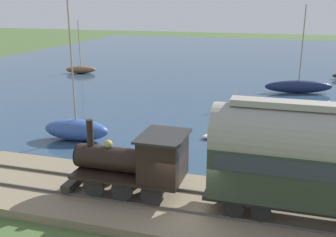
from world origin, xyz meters
The scene contains 9 objects.
ground_plane centered at (0.00, 0.00, 0.00)m, with size 200.00×200.00×0.00m, color #476033.
harbor_water centered at (43.74, 0.00, 0.00)m, with size 80.00×80.00×0.01m.
rail_embankment centered at (0.68, 0.00, 0.19)m, with size 5.54×56.00×0.49m.
steam_locomotive centered at (0.68, 2.33, 2.05)m, with size 2.39×5.36×3.16m.
passenger_coach centered at (0.68, -4.74, 3.00)m, with size 2.38×8.26×4.58m.
sailboat_blue centered at (7.25, 9.15, 0.73)m, with size 1.91×4.40×9.48m.
sailboat_brown centered at (29.37, 20.86, 0.50)m, with size 2.24×3.86×6.39m.
sailboat_navy centered at (25.49, -4.78, 0.66)m, with size 2.64×6.55×8.30m.
rowboat_off_pier centered at (10.12, 0.60, 0.16)m, with size 1.57×2.02×0.31m.
Camera 1 is at (-13.96, -3.26, 8.57)m, focal length 42.00 mm.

